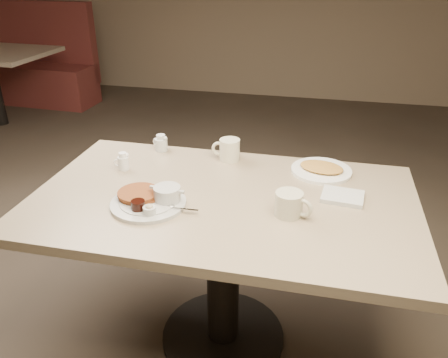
% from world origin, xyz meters
% --- Properties ---
extents(room, '(7.04, 8.04, 2.84)m').
position_xyz_m(room, '(0.00, 0.00, 1.40)').
color(room, '#4C3F33').
rests_on(room, ground).
extents(diner_table, '(1.50, 0.90, 0.75)m').
position_xyz_m(diner_table, '(0.00, 0.00, 0.58)').
color(diner_table, tan).
rests_on(diner_table, ground).
extents(main_plate, '(0.36, 0.32, 0.07)m').
position_xyz_m(main_plate, '(-0.26, -0.11, 0.77)').
color(main_plate, '#BAB9B6').
rests_on(main_plate, diner_table).
extents(coffee_mug_near, '(0.15, 0.13, 0.09)m').
position_xyz_m(coffee_mug_near, '(0.27, -0.08, 0.80)').
color(coffee_mug_near, beige).
rests_on(coffee_mug_near, diner_table).
extents(napkin, '(0.17, 0.14, 0.02)m').
position_xyz_m(napkin, '(0.46, 0.09, 0.76)').
color(napkin, silver).
rests_on(napkin, diner_table).
extents(coffee_mug_far, '(0.13, 0.10, 0.10)m').
position_xyz_m(coffee_mug_far, '(-0.05, 0.35, 0.80)').
color(coffee_mug_far, '#EFEAC9').
rests_on(coffee_mug_far, diner_table).
extents(creamer_left, '(0.07, 0.05, 0.08)m').
position_xyz_m(creamer_left, '(-0.48, 0.15, 0.79)').
color(creamer_left, white).
rests_on(creamer_left, diner_table).
extents(creamer_right, '(0.09, 0.07, 0.08)m').
position_xyz_m(creamer_right, '(-0.39, 0.39, 0.79)').
color(creamer_right, silver).
rests_on(creamer_right, diner_table).
extents(hash_plate, '(0.32, 0.32, 0.04)m').
position_xyz_m(hash_plate, '(0.37, 0.31, 0.76)').
color(hash_plate, white).
rests_on(hash_plate, diner_table).
extents(booth_back_left, '(1.29, 1.49, 1.12)m').
position_xyz_m(booth_back_left, '(-2.87, 3.09, 0.41)').
color(booth_back_left, maroon).
rests_on(booth_back_left, ground).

